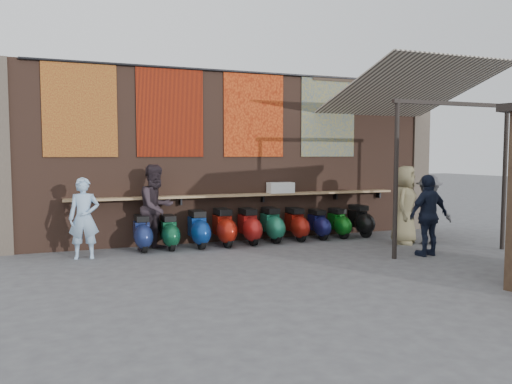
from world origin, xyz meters
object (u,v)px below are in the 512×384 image
scooter_stool_2 (198,229)px  scooter_stool_7 (318,224)px  shelf_box (281,188)px  diner_right (156,207)px  shopper_grey (429,210)px  shopper_navy (429,215)px  scooter_stool_3 (224,227)px  scooter_stool_9 (360,221)px  scooter_stool_6 (296,224)px  scooter_stool_0 (142,233)px  shopper_tan (404,205)px  scooter_stool_8 (339,223)px  diner_left (84,218)px  scooter_stool_1 (169,232)px  scooter_stool_5 (272,225)px  scooter_stool_4 (249,226)px

scooter_stool_2 → scooter_stool_7: size_ratio=1.14×
shelf_box → scooter_stool_7: size_ratio=0.83×
scooter_stool_7 → diner_right: bearing=-179.8°
shopper_grey → shopper_navy: bearing=79.1°
scooter_stool_3 → diner_right: bearing=178.1°
scooter_stool_9 → shopper_navy: bearing=-91.4°
scooter_stool_9 → shopper_grey: 1.79m
scooter_stool_6 → scooter_stool_9: bearing=-0.4°
scooter_stool_7 → diner_right: (-3.92, -0.01, 0.56)m
scooter_stool_0 → shopper_grey: 6.44m
scooter_stool_0 → shopper_tan: (5.76, -1.27, 0.52)m
scooter_stool_8 → diner_left: size_ratio=0.47×
scooter_stool_6 → diner_left: bearing=-175.1°
scooter_stool_7 → diner_right: size_ratio=0.41×
scooter_stool_9 → shelf_box: bearing=171.9°
scooter_stool_0 → scooter_stool_1: bearing=-2.6°
scooter_stool_0 → shopper_grey: bearing=-13.8°
scooter_stool_0 → diner_left: diner_left is taller
shopper_tan → diner_left: bearing=130.5°
scooter_stool_5 → shopper_grey: bearing=-26.0°
shelf_box → scooter_stool_8: shelf_box is taller
scooter_stool_9 → scooter_stool_7: bearing=179.7°
scooter_stool_3 → shopper_tan: size_ratio=0.49×
scooter_stool_4 → scooter_stool_6: bearing=1.7°
shelf_box → diner_left: size_ratio=0.39×
scooter_stool_6 → scooter_stool_5: bearing=177.3°
scooter_stool_2 → scooter_stool_3: scooter_stool_3 is taller
shelf_box → shopper_navy: shopper_navy is taller
scooter_stool_0 → scooter_stool_2: bearing=-2.1°
diner_left → shopper_navy: 6.88m
scooter_stool_3 → scooter_stool_8: scooter_stool_3 is taller
scooter_stool_7 → diner_left: bearing=-175.7°
scooter_stool_3 → scooter_stool_5: 1.21m
scooter_stool_3 → diner_left: (-2.98, -0.34, 0.39)m
scooter_stool_4 → scooter_stool_7: scooter_stool_4 is taller
scooter_stool_0 → scooter_stool_1: 0.58m
scooter_stool_2 → scooter_stool_5: 1.80m
scooter_stool_6 → shopper_grey: bearing=-30.7°
shelf_box → scooter_stool_0: (-3.35, -0.30, -0.88)m
diner_left → diner_right: (1.48, 0.39, 0.12)m
scooter_stool_5 → scooter_stool_7: 1.22m
scooter_stool_0 → scooter_stool_4: 2.42m
scooter_stool_0 → diner_left: size_ratio=0.49×
shopper_tan → scooter_stool_9: bearing=63.3°
shopper_grey → scooter_stool_3: bearing=10.7°
scooter_stool_3 → shopper_grey: shopper_grey is taller
scooter_stool_7 → shopper_tan: (1.53, -1.28, 0.54)m
scooter_stool_5 → shopper_tan: shopper_tan is taller
shelf_box → scooter_stool_4: 1.30m
scooter_stool_4 → shopper_navy: shopper_navy is taller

